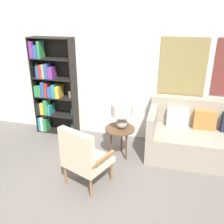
{
  "coord_description": "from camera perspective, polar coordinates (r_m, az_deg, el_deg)",
  "views": [
    {
      "loc": [
        1.0,
        -2.43,
        2.41
      ],
      "look_at": [
        0.11,
        1.05,
        0.9
      ],
      "focal_mm": 40.0,
      "sensor_mm": 36.0,
      "label": 1
    }
  ],
  "objects": [
    {
      "name": "side_table",
      "position": [
        4.2,
        1.8,
        -4.48
      ],
      "size": [
        0.5,
        0.5,
        0.55
      ],
      "color": "brown",
      "rests_on": "ground_plane"
    },
    {
      "name": "table_lamp",
      "position": [
        4.06,
        2.26,
        -0.12
      ],
      "size": [
        0.35,
        0.35,
        0.43
      ],
      "color": "#A59E93",
      "rests_on": "side_table"
    },
    {
      "name": "bookshelf",
      "position": [
        5.1,
        -13.88,
        5.28
      ],
      "size": [
        0.84,
        0.3,
        1.91
      ],
      "color": "black",
      "rests_on": "ground_plane"
    },
    {
      "name": "wall_back",
      "position": [
        4.68,
        2.35,
        9.71
      ],
      "size": [
        6.4,
        0.08,
        2.7
      ],
      "color": "white",
      "rests_on": "ground_plane"
    },
    {
      "name": "armchair",
      "position": [
        3.52,
        -6.75,
        -9.89
      ],
      "size": [
        0.73,
        0.73,
        0.93
      ],
      "color": "olive",
      "rests_on": "ground_plane"
    },
    {
      "name": "couch",
      "position": [
        4.53,
        20.07,
        -5.6
      ],
      "size": [
        1.85,
        0.89,
        0.97
      ],
      "color": "#9E9384",
      "rests_on": "ground_plane"
    },
    {
      "name": "ground_plane",
      "position": [
        3.57,
        -6.3,
        -19.89
      ],
      "size": [
        14.0,
        14.0,
        0.0
      ],
      "primitive_type": "plane",
      "color": "#66605B"
    }
  ]
}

